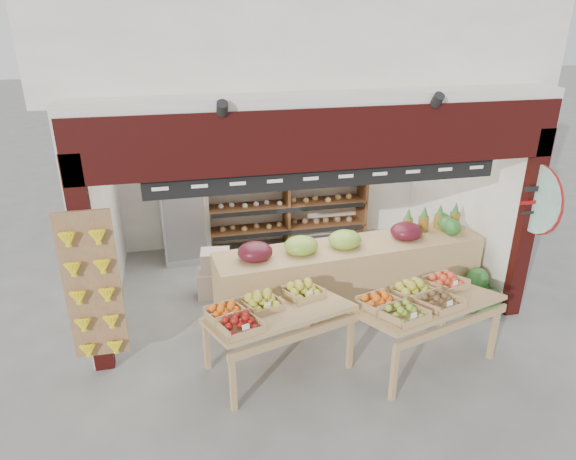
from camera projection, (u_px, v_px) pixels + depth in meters
The scene contains 11 objects.
ground at pixel (304, 297), 7.71m from camera, with size 60.00×60.00×0.00m, color slate.
shop_structure at pixel (281, 14), 7.61m from camera, with size 6.36×5.12×5.40m.
banana_board at pixel (93, 291), 5.66m from camera, with size 0.60×0.15×1.80m.
gift_sign at pixel (537, 199), 6.55m from camera, with size 0.04×0.93×0.92m.
back_shelving at pixel (286, 185), 9.05m from camera, with size 2.93×0.48×1.81m.
refrigerator at pixel (183, 203), 8.61m from camera, with size 0.77×0.77×1.98m, color silver.
cardboard_stack at pixel (230, 277), 7.73m from camera, with size 1.04×0.76×0.73m.
mid_counter at pixel (349, 273), 7.31m from camera, with size 3.88×1.08×1.19m.
display_table_left at pixel (267, 312), 5.88m from camera, with size 1.80×1.31×1.03m.
display_table_right at pixel (420, 302), 6.02m from camera, with size 1.85×1.34×1.05m.
watermelon_pile at pixel (474, 294), 7.40m from camera, with size 0.76×0.76×0.59m.
Camera 1 is at (-1.71, -6.47, 3.96)m, focal length 32.00 mm.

